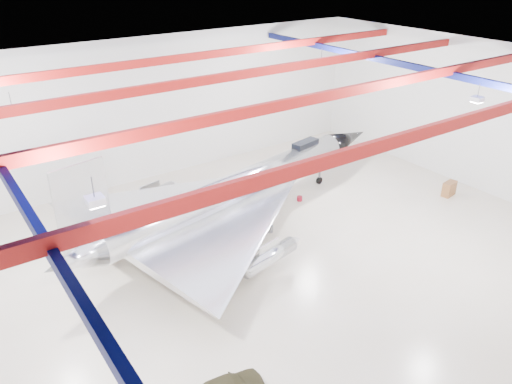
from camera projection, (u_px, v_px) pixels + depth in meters
floor at (252, 265)px, 29.22m from camera, size 40.00×40.00×0.00m
wall_back at (140, 112)px, 37.83m from camera, size 40.00×0.00×40.00m
wall_right at (473, 115)px, 37.09m from camera, size 0.00×30.00×30.00m
ceiling at (251, 78)px, 24.37m from camera, size 40.00×40.00×0.00m
ceiling_structure at (251, 91)px, 24.67m from camera, size 39.50×29.50×1.08m
jet_aircraft at (237, 192)px, 32.27m from camera, size 27.77×18.84×7.63m
desk at (449, 189)px, 37.17m from camera, size 1.27×0.78×1.10m
crate_ply at (115, 254)px, 29.89m from camera, size 0.57×0.48×0.37m
toolbox_red at (161, 226)px, 32.95m from camera, size 0.61×0.54×0.36m
engine_drum at (270, 229)px, 32.55m from camera, size 0.65×0.65×0.44m
parts_bin at (210, 199)px, 36.40m from camera, size 0.65×0.59×0.38m
crate_small at (109, 242)px, 31.15m from camera, size 0.45×0.37×0.30m
tool_chest at (300, 199)px, 36.54m from camera, size 0.40×0.40×0.35m
oil_barrel at (220, 231)px, 32.25m from camera, size 0.72×0.65×0.42m
spares_box at (172, 196)px, 36.80m from camera, size 0.46×0.46×0.39m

